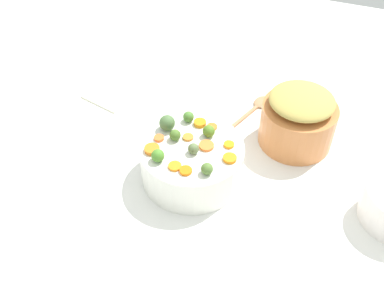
% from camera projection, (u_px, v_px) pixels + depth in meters
% --- Properties ---
extents(tabletop, '(2.40, 2.40, 0.02)m').
position_uv_depth(tabletop, '(171.00, 181.00, 1.24)').
color(tabletop, white).
rests_on(tabletop, ground).
extents(serving_bowl_carrots, '(0.27, 0.27, 0.11)m').
position_uv_depth(serving_bowl_carrots, '(192.00, 162.00, 1.20)').
color(serving_bowl_carrots, white).
rests_on(serving_bowl_carrots, tabletop).
extents(metal_pot, '(0.21, 0.21, 0.13)m').
position_uv_depth(metal_pot, '(297.00, 124.00, 1.29)').
color(metal_pot, '#CA7941').
rests_on(metal_pot, tabletop).
extents(stuffing_mound, '(0.18, 0.18, 0.05)m').
position_uv_depth(stuffing_mound, '(302.00, 101.00, 1.23)').
color(stuffing_mound, tan).
rests_on(stuffing_mound, metal_pot).
extents(carrot_slice_0, '(0.05, 0.05, 0.01)m').
position_uv_depth(carrot_slice_0, '(230.00, 158.00, 1.12)').
color(carrot_slice_0, orange).
rests_on(carrot_slice_0, serving_bowl_carrots).
extents(carrot_slice_1, '(0.04, 0.04, 0.01)m').
position_uv_depth(carrot_slice_1, '(159.00, 138.00, 1.18)').
color(carrot_slice_1, orange).
rests_on(carrot_slice_1, serving_bowl_carrots).
extents(carrot_slice_2, '(0.03, 0.03, 0.01)m').
position_uv_depth(carrot_slice_2, '(212.00, 127.00, 1.21)').
color(carrot_slice_2, orange).
rests_on(carrot_slice_2, serving_bowl_carrots).
extents(carrot_slice_3, '(0.04, 0.04, 0.01)m').
position_uv_depth(carrot_slice_3, '(206.00, 146.00, 1.16)').
color(carrot_slice_3, orange).
rests_on(carrot_slice_3, serving_bowl_carrots).
extents(carrot_slice_4, '(0.03, 0.03, 0.01)m').
position_uv_depth(carrot_slice_4, '(188.00, 137.00, 1.18)').
color(carrot_slice_4, orange).
rests_on(carrot_slice_4, serving_bowl_carrots).
extents(carrot_slice_5, '(0.04, 0.04, 0.01)m').
position_uv_depth(carrot_slice_5, '(186.00, 171.00, 1.09)').
color(carrot_slice_5, orange).
rests_on(carrot_slice_5, serving_bowl_carrots).
extents(carrot_slice_6, '(0.03, 0.03, 0.01)m').
position_uv_depth(carrot_slice_6, '(229.00, 145.00, 1.16)').
color(carrot_slice_6, orange).
rests_on(carrot_slice_6, serving_bowl_carrots).
extents(carrot_slice_7, '(0.04, 0.04, 0.01)m').
position_uv_depth(carrot_slice_7, '(152.00, 149.00, 1.14)').
color(carrot_slice_7, orange).
rests_on(carrot_slice_7, serving_bowl_carrots).
extents(carrot_slice_8, '(0.04, 0.04, 0.01)m').
position_uv_depth(carrot_slice_8, '(200.00, 123.00, 1.22)').
color(carrot_slice_8, orange).
rests_on(carrot_slice_8, serving_bowl_carrots).
extents(carrot_slice_9, '(0.05, 0.05, 0.01)m').
position_uv_depth(carrot_slice_9, '(175.00, 166.00, 1.11)').
color(carrot_slice_9, orange).
rests_on(carrot_slice_9, serving_bowl_carrots).
extents(brussels_sprout_0, '(0.03, 0.03, 0.03)m').
position_uv_depth(brussels_sprout_0, '(207.00, 169.00, 1.08)').
color(brussels_sprout_0, '#527432').
rests_on(brussels_sprout_0, serving_bowl_carrots).
extents(brussels_sprout_1, '(0.04, 0.04, 0.04)m').
position_uv_depth(brussels_sprout_1, '(167.00, 123.00, 1.19)').
color(brussels_sprout_1, '#4B6C3C').
rests_on(brussels_sprout_1, serving_bowl_carrots).
extents(brussels_sprout_2, '(0.03, 0.03, 0.03)m').
position_uv_depth(brussels_sprout_2, '(188.00, 117.00, 1.22)').
color(brussels_sprout_2, '#4C7E31').
rests_on(brussels_sprout_2, serving_bowl_carrots).
extents(brussels_sprout_3, '(0.03, 0.03, 0.03)m').
position_uv_depth(brussels_sprout_3, '(158.00, 156.00, 1.11)').
color(brussels_sprout_3, '#4A862A').
rests_on(brussels_sprout_3, serving_bowl_carrots).
extents(brussels_sprout_4, '(0.03, 0.03, 0.03)m').
position_uv_depth(brussels_sprout_4, '(193.00, 149.00, 1.13)').
color(brussels_sprout_4, '#5A6D41').
rests_on(brussels_sprout_4, serving_bowl_carrots).
extents(brussels_sprout_5, '(0.03, 0.03, 0.03)m').
position_uv_depth(brussels_sprout_5, '(174.00, 135.00, 1.17)').
color(brussels_sprout_5, '#4B7029').
rests_on(brussels_sprout_5, serving_bowl_carrots).
extents(brussels_sprout_6, '(0.03, 0.03, 0.03)m').
position_uv_depth(brussels_sprout_6, '(209.00, 131.00, 1.18)').
color(brussels_sprout_6, '#557D25').
rests_on(brussels_sprout_6, serving_bowl_carrots).
extents(wooden_spoon, '(0.32, 0.14, 0.01)m').
position_uv_depth(wooden_spoon, '(251.00, 111.00, 1.42)').
color(wooden_spoon, '#AD7C55').
rests_on(wooden_spoon, tabletop).
extents(dish_towel, '(0.16, 0.17, 0.01)m').
position_uv_depth(dish_towel, '(110.00, 95.00, 1.49)').
color(dish_towel, beige).
rests_on(dish_towel, tabletop).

